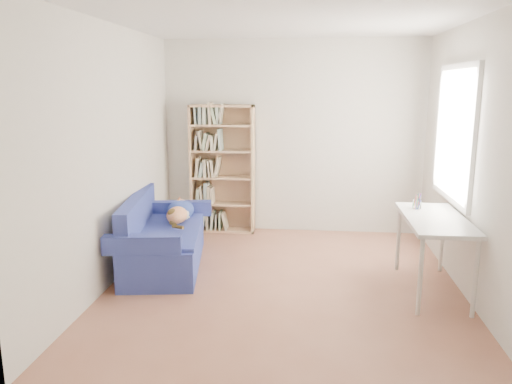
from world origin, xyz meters
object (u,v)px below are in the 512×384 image
desk (435,225)px  sofa (163,239)px  pen_cup (417,203)px  bookshelf (223,174)px

desk → sofa: bearing=171.6°
sofa → pen_cup: 2.77m
sofa → bookshelf: bookshelf is taller
bookshelf → pen_cup: bearing=-33.5°
bookshelf → desk: bookshelf is taller
pen_cup → bookshelf: bearing=146.5°
bookshelf → sofa: bearing=-107.0°
sofa → desk: 2.89m
sofa → desk: sofa is taller
desk → pen_cup: bearing=108.2°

